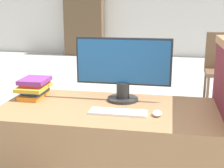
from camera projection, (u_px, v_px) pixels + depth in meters
wall_back at (157, 3)px, 8.13m from camera, size 12.00×0.06×2.80m
desk at (107, 158)px, 2.16m from camera, size 1.44×0.71×0.73m
carrel_divider at (222, 132)px, 2.00m from camera, size 0.07×0.78×1.18m
monitor at (123, 68)px, 2.16m from camera, size 0.67×0.22×0.44m
keyboard at (118, 112)px, 1.95m from camera, size 0.36×0.11×0.02m
mouse at (157, 113)px, 1.92m from camera, size 0.06×0.09×0.03m
book_stack at (34, 88)px, 2.27m from camera, size 0.20×0.26×0.14m
far_chair at (221, 65)px, 4.41m from camera, size 0.44×0.44×1.00m
bookshelf_far at (84, 19)px, 8.35m from camera, size 1.04×0.32×1.93m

